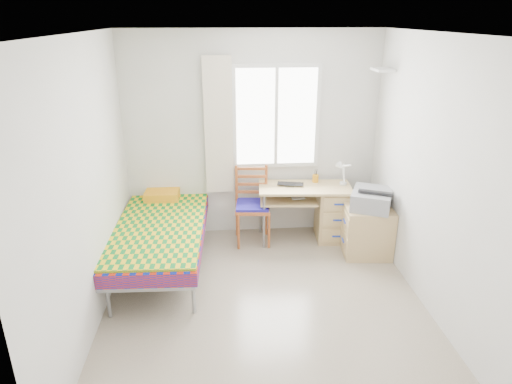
# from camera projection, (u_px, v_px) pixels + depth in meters

# --- Properties ---
(floor) EXTENTS (3.50, 3.50, 0.00)m
(floor) POSITION_uv_depth(u_px,v_px,m) (265.00, 304.00, 4.62)
(floor) COLOR #BCAD93
(floor) RESTS_ON ground
(ceiling) EXTENTS (3.50, 3.50, 0.00)m
(ceiling) POSITION_uv_depth(u_px,v_px,m) (267.00, 33.00, 3.68)
(ceiling) COLOR white
(ceiling) RESTS_ON wall_back
(wall_back) EXTENTS (3.20, 0.00, 3.20)m
(wall_back) POSITION_uv_depth(u_px,v_px,m) (252.00, 137.00, 5.77)
(wall_back) COLOR silver
(wall_back) RESTS_ON ground
(wall_left) EXTENTS (0.00, 3.50, 3.50)m
(wall_left) POSITION_uv_depth(u_px,v_px,m) (86.00, 189.00, 4.03)
(wall_left) COLOR silver
(wall_left) RESTS_ON ground
(wall_right) EXTENTS (0.00, 3.50, 3.50)m
(wall_right) POSITION_uv_depth(u_px,v_px,m) (436.00, 180.00, 4.27)
(wall_right) COLOR silver
(wall_right) RESTS_ON ground
(window) EXTENTS (1.10, 0.04, 1.30)m
(window) POSITION_uv_depth(u_px,v_px,m) (276.00, 117.00, 5.68)
(window) COLOR white
(window) RESTS_ON wall_back
(curtain) EXTENTS (0.35, 0.05, 1.70)m
(curtain) POSITION_uv_depth(u_px,v_px,m) (219.00, 127.00, 5.62)
(curtain) COLOR beige
(curtain) RESTS_ON wall_back
(floating_shelf) EXTENTS (0.20, 0.32, 0.03)m
(floating_shelf) POSITION_uv_depth(u_px,v_px,m) (383.00, 70.00, 5.25)
(floating_shelf) COLOR white
(floating_shelf) RESTS_ON wall_right
(bed) EXTENTS (1.07, 2.17, 0.93)m
(bed) POSITION_uv_depth(u_px,v_px,m) (161.00, 228.00, 5.26)
(bed) COLOR #93969B
(bed) RESTS_ON floor
(desk) EXTENTS (1.20, 0.62, 0.72)m
(desk) POSITION_uv_depth(u_px,v_px,m) (327.00, 210.00, 5.88)
(desk) COLOR tan
(desk) RESTS_ON floor
(chair) EXTENTS (0.46, 0.46, 0.98)m
(chair) POSITION_uv_depth(u_px,v_px,m) (253.00, 201.00, 5.76)
(chair) COLOR #9C4C1E
(chair) RESTS_ON floor
(cabinet) EXTENTS (0.60, 0.54, 0.61)m
(cabinet) POSITION_uv_depth(u_px,v_px,m) (367.00, 231.00, 5.51)
(cabinet) COLOR tan
(cabinet) RESTS_ON floor
(printer) EXTENTS (0.61, 0.64, 0.22)m
(printer) POSITION_uv_depth(u_px,v_px,m) (372.00, 199.00, 5.37)
(printer) COLOR #919398
(printer) RESTS_ON cabinet
(laptop) EXTENTS (0.36, 0.28, 0.03)m
(laptop) POSITION_uv_depth(u_px,v_px,m) (290.00, 186.00, 5.73)
(laptop) COLOR black
(laptop) RESTS_ON desk
(pen_cup) EXTENTS (0.10, 0.10, 0.10)m
(pen_cup) POSITION_uv_depth(u_px,v_px,m) (315.00, 178.00, 5.87)
(pen_cup) COLOR orange
(pen_cup) RESTS_ON desk
(task_lamp) EXTENTS (0.21, 0.31, 0.36)m
(task_lamp) POSITION_uv_depth(u_px,v_px,m) (342.00, 171.00, 5.61)
(task_lamp) COLOR white
(task_lamp) RESTS_ON desk
(book) EXTENTS (0.18, 0.23, 0.02)m
(book) POSITION_uv_depth(u_px,v_px,m) (291.00, 196.00, 5.78)
(book) COLOR gray
(book) RESTS_ON desk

